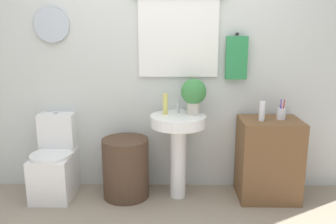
{
  "coord_description": "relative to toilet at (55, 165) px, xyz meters",
  "views": [
    {
      "loc": [
        0.12,
        -2.31,
        1.57
      ],
      "look_at": [
        0.08,
        0.8,
        0.85
      ],
      "focal_mm": 37.91,
      "sensor_mm": 36.0,
      "label": 1
    }
  ],
  "objects": [
    {
      "name": "faucet",
      "position": [
        1.18,
        0.09,
        0.55
      ],
      "size": [
        0.03,
        0.03,
        0.1
      ],
      "primitive_type": "cylinder",
      "color": "silver",
      "rests_on": "pedestal_sink"
    },
    {
      "name": "back_wall",
      "position": [
        1.01,
        0.26,
        1.0
      ],
      "size": [
        4.4,
        0.18,
        2.6
      ],
      "color": "silver",
      "rests_on": "ground_plane"
    },
    {
      "name": "pedestal_sink",
      "position": [
        1.18,
        -0.03,
        0.3
      ],
      "size": [
        0.51,
        0.51,
        0.8
      ],
      "color": "white",
      "rests_on": "ground_plane"
    },
    {
      "name": "laundry_hamper",
      "position": [
        0.69,
        -0.03,
        -0.02
      ],
      "size": [
        0.44,
        0.44,
        0.57
      ],
      "primitive_type": "cylinder",
      "color": "#4C3828",
      "rests_on": "ground_plane"
    },
    {
      "name": "lotion_bottle",
      "position": [
        1.94,
        -0.07,
        0.55
      ],
      "size": [
        0.05,
        0.05,
        0.18
      ],
      "primitive_type": "cylinder",
      "color": "white",
      "rests_on": "wooden_cabinet"
    },
    {
      "name": "toilet",
      "position": [
        0.0,
        0.0,
        0.0
      ],
      "size": [
        0.38,
        0.51,
        0.8
      ],
      "color": "white",
      "rests_on": "ground_plane"
    },
    {
      "name": "toothbrush_cup",
      "position": [
        2.13,
        -0.01,
        0.52
      ],
      "size": [
        0.08,
        0.08,
        0.19
      ],
      "color": "silver",
      "rests_on": "wooden_cabinet"
    },
    {
      "name": "potted_plant",
      "position": [
        1.32,
        0.03,
        0.7
      ],
      "size": [
        0.24,
        0.24,
        0.33
      ],
      "color": "beige",
      "rests_on": "pedestal_sink"
    },
    {
      "name": "soap_bottle",
      "position": [
        1.06,
        0.02,
        0.6
      ],
      "size": [
        0.05,
        0.05,
        0.2
      ],
      "primitive_type": "cylinder",
      "color": "#DBD166",
      "rests_on": "pedestal_sink"
    },
    {
      "name": "wooden_cabinet",
      "position": [
        2.03,
        -0.03,
        0.08
      ],
      "size": [
        0.55,
        0.44,
        0.77
      ],
      "primitive_type": "cube",
      "color": "brown",
      "rests_on": "ground_plane"
    }
  ]
}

